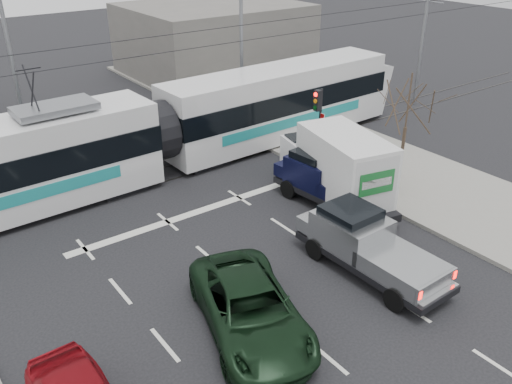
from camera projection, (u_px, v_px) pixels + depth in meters
ground at (302, 281)px, 17.64m from camera, size 120.00×120.00×0.00m
sidewalk_right at (467, 202)px, 22.38m from camera, size 6.00×60.00×0.15m
rails at (159, 175)px, 24.80m from camera, size 60.00×1.60×0.03m
building_right at (214, 39)px, 40.06m from camera, size 12.00×10.00×5.00m
bare_tree at (408, 106)px, 21.74m from camera, size 2.40×2.40×5.00m
traffic_signal at (319, 111)px, 24.48m from camera, size 0.44×0.44×3.60m
street_lamp_near at (238, 30)px, 29.23m from camera, size 2.38×0.25×9.00m
street_lamp_far at (6, 52)px, 24.57m from camera, size 2.38×0.25×9.00m
catenary at (152, 93)px, 23.05m from camera, size 60.00×0.20×7.00m
tram at (156, 133)px, 24.14m from camera, size 27.59×3.64×5.62m
silver_pickup at (364, 243)px, 17.85m from camera, size 2.06×5.53×1.99m
box_truck at (337, 167)px, 21.92m from camera, size 3.42×6.51×3.10m
navy_pickup at (325, 179)px, 22.07m from camera, size 2.26×5.08×2.09m
green_car at (250, 309)px, 15.19m from camera, size 3.99×5.91×1.50m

